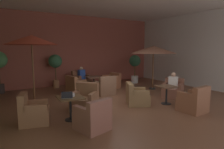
% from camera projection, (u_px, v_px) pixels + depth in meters
% --- Properties ---
extents(ground_plane, '(10.70, 9.40, 0.02)m').
position_uv_depth(ground_plane, '(118.00, 102.00, 7.74)').
color(ground_plane, brown).
extents(wall_back_brick, '(10.70, 0.08, 4.01)m').
position_uv_depth(wall_back_brick, '(75.00, 50.00, 11.42)').
color(wall_back_brick, '#964A3D').
rests_on(wall_back_brick, ground_plane).
extents(wall_right_plain, '(0.08, 9.40, 4.01)m').
position_uv_depth(wall_right_plain, '(203.00, 50.00, 10.22)').
color(wall_right_plain, silver).
rests_on(wall_right_plain, ground_plane).
extents(cafe_table_front_left, '(0.78, 0.78, 0.70)m').
position_uv_depth(cafe_table_front_left, '(70.00, 102.00, 5.70)').
color(cafe_table_front_left, black).
rests_on(cafe_table_front_left, ground_plane).
extents(armchair_front_left_north, '(1.12, 1.12, 0.91)m').
position_uv_depth(armchair_front_left_north, '(85.00, 100.00, 6.71)').
color(armchair_front_left_north, brown).
rests_on(armchair_front_left_north, ground_plane).
extents(armchair_front_left_east, '(0.93, 0.88, 0.88)m').
position_uv_depth(armchair_front_left_east, '(33.00, 113.00, 5.45)').
color(armchair_front_left_east, brown).
rests_on(armchair_front_left_east, ground_plane).
extents(armchair_front_left_south, '(0.89, 0.92, 0.84)m').
position_uv_depth(armchair_front_left_south, '(93.00, 118.00, 5.02)').
color(armchair_front_left_south, brown).
rests_on(armchair_front_left_south, ground_plane).
extents(cafe_table_front_right, '(0.79, 0.79, 0.70)m').
position_uv_depth(cafe_table_front_right, '(94.00, 79.00, 9.79)').
color(cafe_table_front_right, black).
rests_on(cafe_table_front_right, ground_plane).
extents(armchair_front_right_north, '(0.88, 0.89, 0.80)m').
position_uv_depth(armchair_front_right_north, '(111.00, 82.00, 10.48)').
color(armchair_front_right_north, '#935538').
rests_on(armchair_front_right_north, ground_plane).
extents(armchair_front_right_east, '(0.97, 0.95, 0.92)m').
position_uv_depth(armchair_front_right_east, '(81.00, 81.00, 10.61)').
color(armchair_front_right_east, brown).
rests_on(armchair_front_right_east, ground_plane).
extents(armchair_front_right_south, '(0.87, 0.90, 0.87)m').
position_uv_depth(armchair_front_right_south, '(76.00, 87.00, 9.04)').
color(armchair_front_right_south, brown).
rests_on(armchair_front_right_south, ground_plane).
extents(armchair_front_right_west, '(0.83, 0.75, 0.88)m').
position_uv_depth(armchair_front_right_west, '(105.00, 88.00, 8.90)').
color(armchair_front_right_west, '#855C44').
rests_on(armchair_front_right_west, ground_plane).
extents(cafe_table_mid_center, '(0.70, 0.70, 0.70)m').
position_uv_depth(cafe_table_mid_center, '(167.00, 91.00, 7.38)').
color(cafe_table_mid_center, black).
rests_on(cafe_table_mid_center, ground_plane).
extents(armchair_mid_center_north, '(1.05, 1.03, 0.83)m').
position_uv_depth(armchair_mid_center_north, '(137.00, 97.00, 7.32)').
color(armchair_mid_center_north, brown).
rests_on(armchair_mid_center_north, ground_plane).
extents(armchair_mid_center_east, '(0.78, 0.83, 0.90)m').
position_uv_depth(armchair_mid_center_east, '(194.00, 102.00, 6.47)').
color(armchair_mid_center_east, brown).
rests_on(armchair_mid_center_east, ground_plane).
extents(armchair_mid_center_south, '(1.06, 1.07, 0.82)m').
position_uv_depth(armchair_mid_center_south, '(173.00, 90.00, 8.40)').
color(armchair_mid_center_south, brown).
rests_on(armchair_mid_center_south, ground_plane).
extents(patio_umbrella_tall_red, '(1.98, 1.98, 2.61)m').
position_uv_depth(patio_umbrella_tall_red, '(32.00, 40.00, 7.40)').
color(patio_umbrella_tall_red, '#2D2D2D').
rests_on(patio_umbrella_tall_red, ground_plane).
extents(patio_umbrella_center_beige, '(2.31, 2.31, 2.25)m').
position_uv_depth(patio_umbrella_center_beige, '(153.00, 50.00, 9.92)').
color(patio_umbrella_center_beige, '#2D2D2D').
rests_on(patio_umbrella_center_beige, ground_plane).
extents(potted_tree_mid_left, '(0.70, 0.70, 1.72)m').
position_uv_depth(potted_tree_mid_left, '(135.00, 64.00, 11.90)').
color(potted_tree_mid_left, silver).
rests_on(potted_tree_mid_left, ground_plane).
extents(potted_tree_mid_right, '(0.71, 0.71, 1.80)m').
position_uv_depth(potted_tree_mid_right, '(55.00, 64.00, 10.38)').
color(potted_tree_mid_right, '#A96D49').
rests_on(potted_tree_mid_right, ground_plane).
extents(patron_blue_shirt, '(0.36, 0.42, 0.67)m').
position_uv_depth(patron_blue_shirt, '(173.00, 81.00, 8.31)').
color(patron_blue_shirt, silver).
rests_on(patron_blue_shirt, ground_plane).
extents(patron_by_window, '(0.39, 0.30, 0.68)m').
position_uv_depth(patron_by_window, '(81.00, 74.00, 10.52)').
color(patron_by_window, '#2A479A').
rests_on(patron_by_window, ground_plane).
extents(iced_drink_cup, '(0.08, 0.08, 0.11)m').
position_uv_depth(iced_drink_cup, '(73.00, 95.00, 5.72)').
color(iced_drink_cup, white).
rests_on(iced_drink_cup, cafe_table_front_left).
extents(open_laptop, '(0.37, 0.32, 0.20)m').
position_uv_depth(open_laptop, '(67.00, 96.00, 5.54)').
color(open_laptop, '#9EA0A5').
rests_on(open_laptop, cafe_table_front_left).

